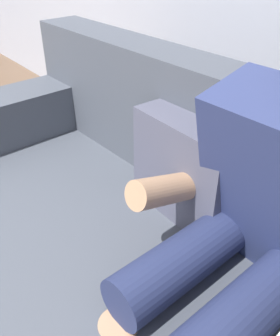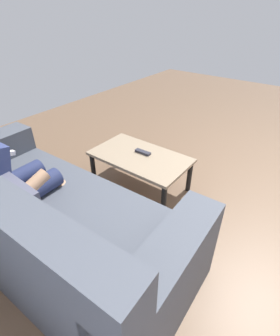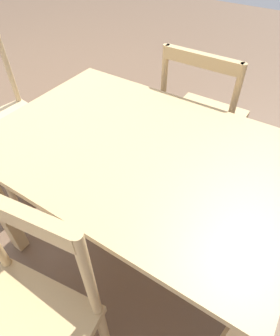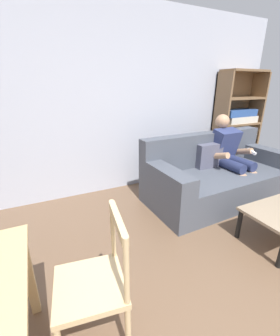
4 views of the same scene
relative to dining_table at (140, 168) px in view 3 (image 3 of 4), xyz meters
name	(u,v)px [view 3 (image 3 of 4)]	position (x,y,z in m)	size (l,w,h in m)	color
ground_plane	(42,95)	(1.68, -0.85, -0.60)	(8.17, 8.17, 0.00)	brown
dining_table	(140,168)	(0.00, 0.00, 0.00)	(1.21, 0.83, 0.72)	tan
dining_chair_near_wall	(18,333)	(0.00, 0.68, -0.16)	(0.48, 0.48, 0.89)	tan
dining_chair_facing_couch	(6,125)	(0.93, 0.00, -0.16)	(0.48, 0.48, 0.90)	#D1B27F
dining_chair_by_doorway	(202,121)	(0.00, -0.68, -0.16)	(0.42, 0.42, 0.90)	tan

